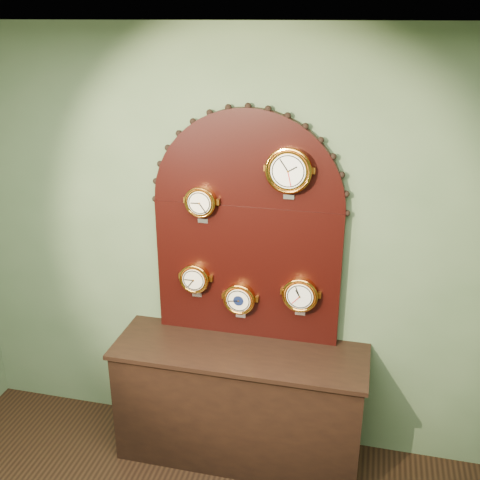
% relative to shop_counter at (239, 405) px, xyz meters
% --- Properties ---
extents(wall_back, '(4.00, 0.00, 4.00)m').
position_rel_shop_counter_xyz_m(wall_back, '(0.00, 0.27, 1.00)').
color(wall_back, '#4E6645').
rests_on(wall_back, ground).
extents(shop_counter, '(1.60, 0.50, 0.80)m').
position_rel_shop_counter_xyz_m(shop_counter, '(0.00, 0.00, 0.00)').
color(shop_counter, black).
rests_on(shop_counter, ground_plane).
extents(display_board, '(1.26, 0.06, 1.53)m').
position_rel_shop_counter_xyz_m(display_board, '(0.00, 0.22, 1.23)').
color(display_board, black).
rests_on(display_board, shop_counter).
extents(roman_clock, '(0.20, 0.08, 0.25)m').
position_rel_shop_counter_xyz_m(roman_clock, '(-0.28, 0.15, 1.36)').
color(roman_clock, orange).
rests_on(roman_clock, display_board).
extents(arabic_clock, '(0.28, 0.08, 0.33)m').
position_rel_shop_counter_xyz_m(arabic_clock, '(0.26, 0.15, 1.59)').
color(arabic_clock, orange).
rests_on(arabic_clock, display_board).
extents(hygrometer, '(0.20, 0.08, 0.25)m').
position_rel_shop_counter_xyz_m(hygrometer, '(-0.33, 0.15, 0.83)').
color(hygrometer, orange).
rests_on(hygrometer, display_board).
extents(barometer, '(0.21, 0.08, 0.26)m').
position_rel_shop_counter_xyz_m(barometer, '(-0.03, 0.15, 0.72)').
color(barometer, orange).
rests_on(barometer, display_board).
extents(tide_clock, '(0.23, 0.08, 0.28)m').
position_rel_shop_counter_xyz_m(tide_clock, '(0.36, 0.15, 0.79)').
color(tide_clock, orange).
rests_on(tide_clock, display_board).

